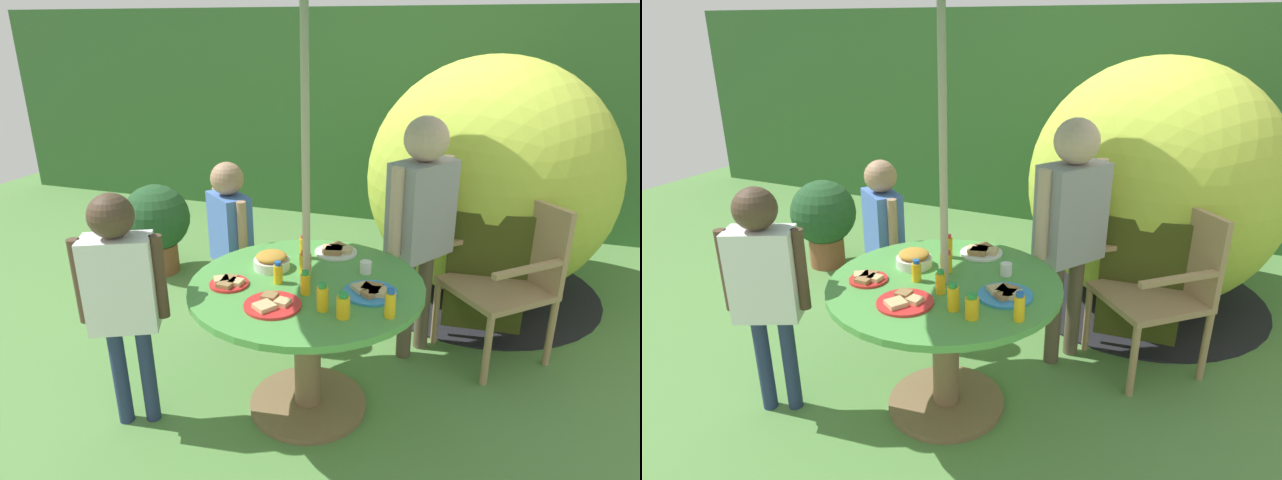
{
  "view_description": "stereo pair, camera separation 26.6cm",
  "coord_description": "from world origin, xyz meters",
  "views": [
    {
      "loc": [
        0.77,
        -2.16,
        1.82
      ],
      "look_at": [
        0.0,
        0.19,
        0.84
      ],
      "focal_mm": 30.52,
      "sensor_mm": 36.0,
      "label": 1
    },
    {
      "loc": [
        1.02,
        -2.06,
        1.82
      ],
      "look_at": [
        0.0,
        0.19,
        0.84
      ],
      "focal_mm": 30.52,
      "sensor_mm": 36.0,
      "label": 2
    }
  ],
  "objects": [
    {
      "name": "snack_bowl",
      "position": [
        -0.22,
        0.1,
        0.74
      ],
      "size": [
        0.18,
        0.18,
        0.09
      ],
      "color": "white",
      "rests_on": "garden_table"
    },
    {
      "name": "hedge_backdrop",
      "position": [
        0.0,
        3.27,
        0.99
      ],
      "size": [
        9.0,
        0.7,
        1.98
      ],
      "primitive_type": "cube",
      "color": "#33602D",
      "rests_on": "ground_plane"
    },
    {
      "name": "juice_bottle_near_right",
      "position": [
        0.15,
        -0.23,
        0.76
      ],
      "size": [
        0.05,
        0.05,
        0.13
      ],
      "color": "yellow",
      "rests_on": "garden_table"
    },
    {
      "name": "juice_bottle_spot_a",
      "position": [
        0.03,
        -0.11,
        0.75
      ],
      "size": [
        0.05,
        0.05,
        0.11
      ],
      "color": "yellow",
      "rests_on": "garden_table"
    },
    {
      "name": "juice_bottle_front_edge",
      "position": [
        -0.11,
        0.27,
        0.76
      ],
      "size": [
        0.04,
        0.04,
        0.13
      ],
      "color": "yellow",
      "rests_on": "garden_table"
    },
    {
      "name": "juice_bottle_back_edge",
      "position": [
        -0.13,
        -0.04,
        0.75
      ],
      "size": [
        0.04,
        0.04,
        0.11
      ],
      "color": "yellow",
      "rests_on": "garden_table"
    },
    {
      "name": "wooden_chair",
      "position": [
        0.93,
        0.85,
        0.52
      ],
      "size": [
        0.7,
        0.7,
        0.92
      ],
      "rotation": [
        0.0,
        0.0,
        -0.83
      ],
      "color": "tan",
      "rests_on": "ground_plane"
    },
    {
      "name": "plate_center_back",
      "position": [
        0.31,
        -0.02,
        0.71
      ],
      "size": [
        0.25,
        0.25,
        0.03
      ],
      "color": "#338CD8",
      "rests_on": "garden_table"
    },
    {
      "name": "potted_plant",
      "position": [
        -1.65,
        1.19,
        0.41
      ],
      "size": [
        0.51,
        0.51,
        0.7
      ],
      "color": "brown",
      "rests_on": "ground_plane"
    },
    {
      "name": "plate_near_left",
      "position": [
        -0.06,
        -0.27,
        0.71
      ],
      "size": [
        0.25,
        0.25,
        0.03
      ],
      "color": "red",
      "rests_on": "garden_table"
    },
    {
      "name": "child_in_white_shirt",
      "position": [
        -0.76,
        -0.36,
        0.74
      ],
      "size": [
        0.37,
        0.28,
        1.17
      ],
      "rotation": [
        0.0,
        0.0,
        0.44
      ],
      "color": "navy",
      "rests_on": "ground_plane"
    },
    {
      "name": "juice_bottle_mid_right",
      "position": [
        0.25,
        -0.26,
        0.75
      ],
      "size": [
        0.06,
        0.06,
        0.11
      ],
      "color": "yellow",
      "rests_on": "garden_table"
    },
    {
      "name": "juice_bottle_center_front",
      "position": [
        0.43,
        -0.2,
        0.76
      ],
      "size": [
        0.05,
        0.05,
        0.13
      ],
      "color": "yellow",
      "rests_on": "garden_table"
    },
    {
      "name": "child_in_grey_shirt",
      "position": [
        0.42,
        0.67,
        0.89
      ],
      "size": [
        0.36,
        0.41,
        1.39
      ],
      "rotation": [
        0.0,
        0.0,
        -2.13
      ],
      "color": "brown",
      "rests_on": "ground_plane"
    },
    {
      "name": "child_in_blue_shirt",
      "position": [
        -0.66,
        0.51,
        0.71
      ],
      "size": [
        0.33,
        0.3,
        1.11
      ],
      "rotation": [
        0.0,
        0.0,
        -0.66
      ],
      "color": "#3F3F47",
      "rests_on": "ground_plane"
    },
    {
      "name": "juice_bottle_far_left",
      "position": [
        -0.05,
        0.11,
        0.75
      ],
      "size": [
        0.06,
        0.06,
        0.11
      ],
      "color": "yellow",
      "rests_on": "garden_table"
    },
    {
      "name": "dome_tent",
      "position": [
        0.75,
        1.66,
        0.82
      ],
      "size": [
        1.82,
        1.82,
        1.66
      ],
      "rotation": [
        0.0,
        0.0,
        0.07
      ],
      "color": "#B2C63F",
      "rests_on": "ground_plane"
    },
    {
      "name": "plate_mid_left",
      "position": [
        0.03,
        0.38,
        0.71
      ],
      "size": [
        0.22,
        0.22,
        0.03
      ],
      "color": "white",
      "rests_on": "garden_table"
    },
    {
      "name": "ground_plane",
      "position": [
        0.0,
        0.0,
        -0.01
      ],
      "size": [
        10.0,
        10.0,
        0.02
      ],
      "primitive_type": "cube",
      "color": "#548442"
    },
    {
      "name": "plate_far_right",
      "position": [
        -0.34,
        -0.14,
        0.71
      ],
      "size": [
        0.18,
        0.18,
        0.03
      ],
      "color": "red",
      "rests_on": "garden_table"
    },
    {
      "name": "cup_near",
      "position": [
        0.24,
        0.19,
        0.73
      ],
      "size": [
        0.06,
        0.06,
        0.06
      ],
      "primitive_type": "cylinder",
      "color": "white",
      "rests_on": "garden_table"
    },
    {
      "name": "garden_table",
      "position": [
        0.0,
        0.0,
        0.5
      ],
      "size": [
        1.1,
        1.1,
        0.7
      ],
      "color": "brown",
      "rests_on": "ground_plane"
    }
  ]
}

